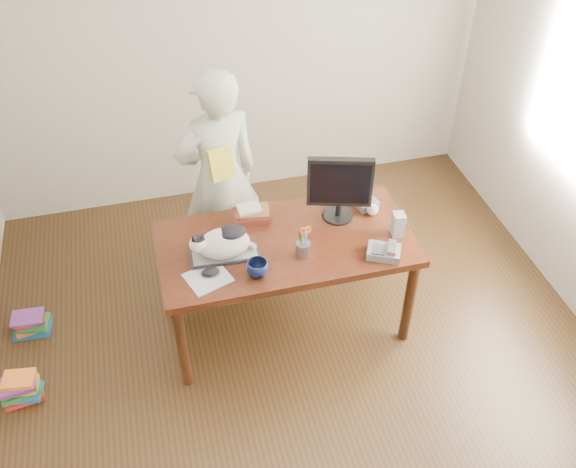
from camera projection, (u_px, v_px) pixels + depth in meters
The scene contains 18 objects.
room at pixel (316, 228), 3.18m from camera, with size 4.50×4.50×4.50m.
desk at pixel (283, 250), 4.17m from camera, with size 1.60×0.80×0.75m.
keyboard at pixel (225, 256), 3.90m from camera, with size 0.42×0.17×0.03m.
cat at pixel (222, 243), 3.82m from camera, with size 0.41×0.21×0.23m.
monitor at pixel (340, 186), 4.02m from camera, with size 0.41×0.25×0.46m.
pen_cup at pixel (303, 248), 3.88m from camera, with size 0.10×0.10×0.22m.
mousepad at pixel (208, 278), 3.77m from camera, with size 0.30×0.29×0.01m.
mouse at pixel (211, 272), 3.77m from camera, with size 0.13×0.10×0.04m.
coffee_mug at pixel (257, 269), 3.75m from camera, with size 0.13×0.13×0.10m, color black.
phone at pixel (385, 251), 3.90m from camera, with size 0.24×0.22×0.09m.
speaker at pixel (398, 224), 4.01m from camera, with size 0.08×0.09×0.16m.
baseball at pixel (373, 209), 4.19m from camera, with size 0.08×0.08×0.08m.
book_stack at pixel (251, 213), 4.17m from camera, with size 0.25×0.19×0.09m.
calculator at pixel (364, 201), 4.28m from camera, with size 0.18×0.21×0.06m.
person at pixel (219, 178), 4.41m from camera, with size 0.60×0.39×1.64m, color white.
held_book at pixel (221, 164), 4.13m from camera, with size 0.17×0.13×0.22m.
book_pile_a at pixel (21, 388), 3.98m from camera, with size 0.27×0.22×0.18m.
book_pile_b at pixel (31, 324), 4.39m from camera, with size 0.26×0.20×0.15m.
Camera 1 is at (-0.74, -2.31, 3.42)m, focal length 40.00 mm.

